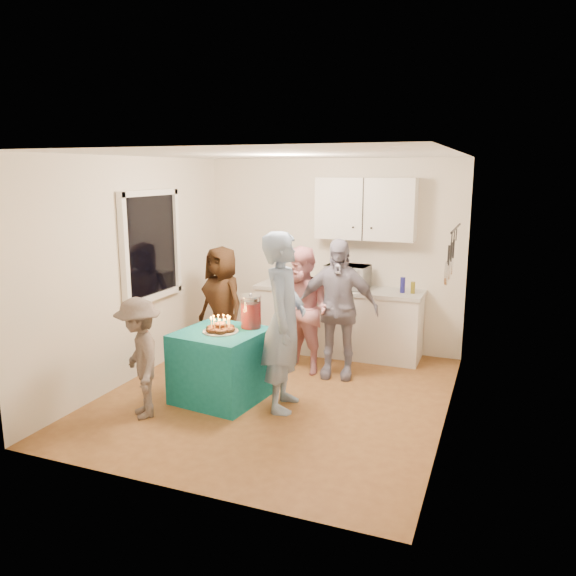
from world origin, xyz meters
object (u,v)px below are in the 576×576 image
(counter, at_px, (338,322))
(child_near_left, at_px, (140,358))
(microwave, at_px, (347,277))
(woman_back_center, at_px, (303,311))
(punch_jar, at_px, (251,312))
(woman_back_right, at_px, (337,309))
(party_table, at_px, (221,365))
(woman_back_left, at_px, (222,303))
(man_birthday, at_px, (284,322))

(counter, relative_size, child_near_left, 1.80)
(microwave, relative_size, woman_back_center, 0.36)
(punch_jar, relative_size, woman_back_right, 0.20)
(party_table, bearing_deg, woman_back_center, 64.33)
(counter, bearing_deg, woman_back_right, -74.98)
(counter, distance_m, woman_back_center, 0.96)
(woman_back_center, bearing_deg, child_near_left, -98.39)
(party_table, xyz_separation_m, woman_back_right, (0.96, 1.12, 0.46))
(woman_back_left, bearing_deg, man_birthday, -19.75)
(punch_jar, height_order, woman_back_right, woman_back_right)
(party_table, height_order, man_birthday, man_birthday)
(woman_back_left, bearing_deg, counter, 50.91)
(microwave, distance_m, man_birthday, 1.95)
(man_birthday, bearing_deg, woman_back_left, 37.48)
(counter, relative_size, party_table, 2.59)
(punch_jar, relative_size, woman_back_left, 0.23)
(woman_back_left, height_order, woman_back_right, woman_back_right)
(microwave, relative_size, punch_jar, 1.64)
(party_table, height_order, woman_back_right, woman_back_right)
(child_near_left, bearing_deg, woman_back_center, 103.69)
(counter, height_order, woman_back_right, woman_back_right)
(punch_jar, relative_size, man_birthday, 0.18)
(counter, height_order, man_birthday, man_birthday)
(microwave, height_order, child_near_left, child_near_left)
(party_table, bearing_deg, woman_back_right, 49.60)
(party_table, relative_size, child_near_left, 0.69)
(punch_jar, height_order, child_near_left, child_near_left)
(man_birthday, bearing_deg, woman_back_right, -23.76)
(punch_jar, bearing_deg, man_birthday, -24.14)
(counter, bearing_deg, microwave, 0.00)
(man_birthday, xyz_separation_m, woman_back_left, (-1.34, 1.18, -0.18))
(microwave, xyz_separation_m, woman_back_left, (-1.47, -0.76, -0.32))
(man_birthday, bearing_deg, woman_back_center, -1.44)
(party_table, height_order, child_near_left, child_near_left)
(woman_back_center, bearing_deg, woman_back_right, 25.22)
(punch_jar, distance_m, child_near_left, 1.26)
(punch_jar, xyz_separation_m, woman_back_left, (-0.87, 0.97, -0.18))
(party_table, relative_size, woman_back_right, 0.51)
(woman_back_center, bearing_deg, punch_jar, -86.02)
(counter, bearing_deg, woman_back_center, -102.85)
(man_birthday, height_order, woman_back_left, man_birthday)
(microwave, distance_m, woman_back_right, 0.89)
(woman_back_left, bearing_deg, woman_back_right, 18.35)
(party_table, xyz_separation_m, punch_jar, (0.24, 0.25, 0.55))
(counter, height_order, child_near_left, child_near_left)
(woman_back_left, bearing_deg, punch_jar, -26.50)
(party_table, relative_size, man_birthday, 0.46)
(party_table, bearing_deg, punch_jar, 45.52)
(counter, bearing_deg, punch_jar, -105.73)
(child_near_left, bearing_deg, man_birthday, 74.59)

